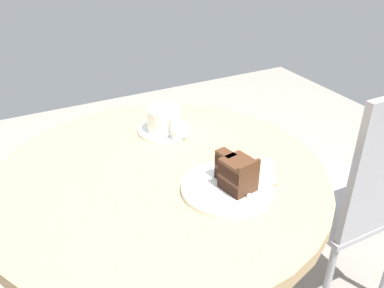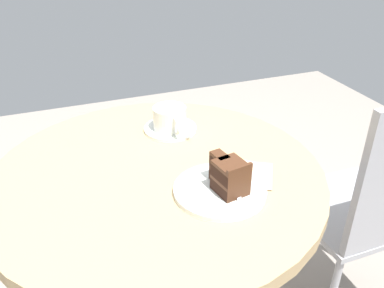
{
  "view_description": "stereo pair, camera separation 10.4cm",
  "coord_description": "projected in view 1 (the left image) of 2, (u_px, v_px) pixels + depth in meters",
  "views": [
    {
      "loc": [
        0.78,
        -0.31,
        1.31
      ],
      "look_at": [
        -0.03,
        0.1,
        0.79
      ],
      "focal_mm": 38.0,
      "sensor_mm": 36.0,
      "label": 1
    },
    {
      "loc": [
        0.82,
        -0.22,
        1.31
      ],
      "look_at": [
        -0.03,
        0.1,
        0.79
      ],
      "focal_mm": 38.0,
      "sensor_mm": 36.0,
      "label": 2
    }
  ],
  "objects": [
    {
      "name": "fork",
      "position": [
        248.0,
        195.0,
        0.9
      ],
      "size": [
        0.13,
        0.09,
        0.0
      ],
      "rotation": [
        0.0,
        0.0,
        5.7
      ],
      "color": "silver",
      "rests_on": "cake_plate"
    },
    {
      "name": "coffee_cup",
      "position": [
        164.0,
        119.0,
        1.16
      ],
      "size": [
        0.13,
        0.1,
        0.07
      ],
      "color": "silver",
      "rests_on": "saucer"
    },
    {
      "name": "cafe_chair",
      "position": [
        363.0,
        189.0,
        1.32
      ],
      "size": [
        0.38,
        0.38,
        0.91
      ],
      "rotation": [
        0.0,
        0.0,
        4.72
      ],
      "color": "#9E9EA3",
      "rests_on": "ground"
    },
    {
      "name": "saucer",
      "position": [
        164.0,
        130.0,
        1.19
      ],
      "size": [
        0.15,
        0.15,
        0.01
      ],
      "color": "silver",
      "rests_on": "cafe_table"
    },
    {
      "name": "cafe_table",
      "position": [
        161.0,
        211.0,
        1.06
      ],
      "size": [
        0.83,
        0.83,
        0.75
      ],
      "color": "tan",
      "rests_on": "ground"
    },
    {
      "name": "cake_slice",
      "position": [
        236.0,
        173.0,
        0.91
      ],
      "size": [
        0.11,
        0.07,
        0.08
      ],
      "rotation": [
        0.0,
        0.0,
        3.31
      ],
      "color": "black",
      "rests_on": "cake_plate"
    },
    {
      "name": "teaspoon",
      "position": [
        183.0,
        131.0,
        1.17
      ],
      "size": [
        0.1,
        0.05,
        0.0
      ],
      "rotation": [
        0.0,
        0.0,
        5.88
      ],
      "color": "silver",
      "rests_on": "saucer"
    },
    {
      "name": "napkin",
      "position": [
        248.0,
        170.0,
        1.01
      ],
      "size": [
        0.18,
        0.18,
        0.0
      ],
      "rotation": [
        0.0,
        0.0,
        0.89
      ],
      "color": "beige",
      "rests_on": "cafe_table"
    },
    {
      "name": "cake_plate",
      "position": [
        227.0,
        188.0,
        0.94
      ],
      "size": [
        0.21,
        0.21,
        0.01
      ],
      "color": "silver",
      "rests_on": "cafe_table"
    }
  ]
}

